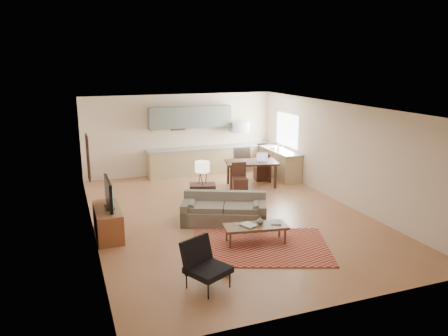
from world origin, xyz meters
name	(u,v)px	position (x,y,z in m)	size (l,w,h in m)	color
room	(228,163)	(0.00, 0.00, 1.35)	(9.00, 9.00, 9.00)	#9B6542
kitchen_counter_back	(209,160)	(0.90, 4.18, 0.46)	(4.26, 0.64, 0.92)	tan
kitchen_counter_right	(278,163)	(2.93, 3.00, 0.46)	(0.64, 2.26, 0.92)	tan
kitchen_range	(239,158)	(2.00, 4.18, 0.45)	(0.62, 0.62, 0.90)	#A5A8AD
kitchen_microwave	(239,127)	(2.00, 4.20, 1.55)	(0.62, 0.40, 0.35)	#A5A8AD
upper_cabinets	(190,117)	(0.30, 4.33, 1.95)	(2.80, 0.34, 0.70)	slate
window_right	(287,130)	(3.23, 3.00, 1.55)	(0.02, 1.40, 1.05)	white
wall_art_left	(88,157)	(-3.21, 0.90, 1.55)	(0.06, 0.42, 1.10)	brown
triptych	(178,123)	(-0.10, 4.47, 1.75)	(1.70, 0.04, 0.50)	beige
rug	(260,246)	(-0.07, -2.02, 0.01)	(2.83, 1.96, 0.02)	maroon
sofa	(224,209)	(-0.30, -0.52, 0.36)	(2.07, 0.90, 0.72)	#665F51
coffee_table	(256,234)	(-0.08, -1.82, 0.20)	(1.35, 0.53, 0.41)	#4D341D
book_a	(244,226)	(-0.35, -1.83, 0.42)	(0.35, 0.40, 0.03)	maroon
book_b	(271,222)	(0.31, -1.78, 0.41)	(0.32, 0.35, 0.02)	navy
vase	(260,220)	(0.04, -1.79, 0.48)	(0.17, 0.17, 0.16)	black
armchair	(208,265)	(-1.61, -3.26, 0.42)	(0.73, 0.73, 0.83)	black
tv_credenza	(108,222)	(-2.96, -0.31, 0.32)	(0.54, 1.40, 0.65)	brown
tv	(109,194)	(-2.91, -0.31, 0.97)	(0.11, 1.08, 0.65)	black
console_table	(203,198)	(-0.54, 0.41, 0.38)	(0.65, 0.43, 0.75)	#311B14
table_lamp	(202,173)	(-0.54, 0.41, 1.05)	(0.37, 0.37, 0.60)	beige
dining_table	(251,174)	(1.60, 2.19, 0.39)	(1.56, 0.89, 0.79)	#311B14
dining_chair_near	(240,178)	(0.99, 1.64, 0.44)	(0.42, 0.44, 0.89)	#311B14
dining_chair_far	(262,167)	(2.21, 2.74, 0.45)	(0.43, 0.45, 0.89)	#311B14
laptop	(262,157)	(1.91, 2.08, 0.91)	(0.33, 0.25, 0.25)	#A5A8AD
soap_bottle	(278,148)	(2.83, 2.80, 1.02)	(0.10, 0.11, 0.19)	beige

